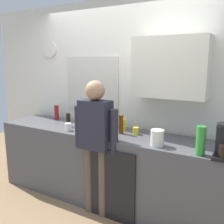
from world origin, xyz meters
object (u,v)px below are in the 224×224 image
object	(u,v)px
person_at_sink	(96,138)
bottle_red_vinegar	(57,112)
storage_canister	(157,138)
cup_yellow_cup	(136,131)
dish_soap	(124,125)
bottle_clear_soda	(201,141)
bottle_dark_sauce	(68,120)
bottle_amber_beer	(121,124)
cup_white_mug	(68,127)

from	to	relation	value
person_at_sink	bottle_red_vinegar	bearing A→B (deg)	156.24
bottle_red_vinegar	storage_canister	distance (m)	1.76
cup_yellow_cup	dish_soap	size ratio (longest dim) A/B	0.47
bottle_clear_soda	bottle_dark_sauce	bearing A→B (deg)	173.16
bottle_amber_beer	cup_yellow_cup	bearing A→B (deg)	18.26
cup_yellow_cup	bottle_dark_sauce	bearing A→B (deg)	-173.31
storage_canister	person_at_sink	size ratio (longest dim) A/B	0.11
cup_yellow_cup	dish_soap	world-z (taller)	dish_soap
bottle_clear_soda	storage_canister	distance (m)	0.45
bottle_red_vinegar	dish_soap	world-z (taller)	bottle_red_vinegar
bottle_amber_beer	storage_canister	size ratio (longest dim) A/B	1.35
bottle_clear_soda	dish_soap	xyz separation A→B (m)	(-1.01, 0.39, -0.06)
bottle_dark_sauce	cup_white_mug	world-z (taller)	bottle_dark_sauce
bottle_amber_beer	storage_canister	bearing A→B (deg)	-21.53
bottle_amber_beer	bottle_red_vinegar	bearing A→B (deg)	171.91
bottle_clear_soda	bottle_amber_beer	size ratio (longest dim) A/B	1.22
bottle_dark_sauce	bottle_red_vinegar	world-z (taller)	bottle_red_vinegar
bottle_clear_soda	dish_soap	size ratio (longest dim) A/B	1.56
person_at_sink	bottle_amber_beer	bearing A→B (deg)	67.27
bottle_dark_sauce	dish_soap	xyz separation A→B (m)	(0.75, 0.18, -0.01)
bottle_amber_beer	bottle_clear_soda	bearing A→B (deg)	-15.08
bottle_clear_soda	person_at_sink	bearing A→B (deg)	-176.73
bottle_clear_soda	bottle_amber_beer	bearing A→B (deg)	164.92
bottle_clear_soda	bottle_amber_beer	distance (m)	1.02
bottle_dark_sauce	person_at_sink	distance (m)	0.68
bottle_amber_beer	dish_soap	xyz separation A→B (m)	(-0.03, 0.12, -0.04)
bottle_red_vinegar	dish_soap	bearing A→B (deg)	-2.13
bottle_red_vinegar	storage_canister	xyz separation A→B (m)	(1.72, -0.38, -0.03)
bottle_red_vinegar	cup_white_mug	size ratio (longest dim) A/B	2.32
bottle_clear_soda	dish_soap	distance (m)	1.09
dish_soap	cup_yellow_cup	bearing A→B (deg)	-18.53
bottle_dark_sauce	storage_canister	size ratio (longest dim) A/B	1.06
storage_canister	person_at_sink	distance (m)	0.71
bottle_dark_sauce	cup_white_mug	size ratio (longest dim) A/B	1.89
person_at_sink	dish_soap	bearing A→B (deg)	76.78
bottle_clear_soda	cup_yellow_cup	world-z (taller)	bottle_clear_soda
cup_white_mug	bottle_clear_soda	bearing A→B (deg)	-1.59
bottle_clear_soda	bottle_red_vinegar	world-z (taller)	bottle_clear_soda
cup_white_mug	person_at_sink	distance (m)	0.51
bottle_amber_beer	person_at_sink	xyz separation A→B (m)	(-0.15, -0.33, -0.10)
bottle_dark_sauce	bottle_amber_beer	bearing A→B (deg)	3.98
bottle_amber_beer	cup_white_mug	xyz separation A→B (m)	(-0.64, -0.22, -0.07)
bottle_clear_soda	storage_canister	bearing A→B (deg)	173.29
bottle_red_vinegar	person_at_sink	xyz separation A→B (m)	(1.03, -0.50, -0.10)
bottle_clear_soda	bottle_amber_beer	xyz separation A→B (m)	(-0.98, 0.26, -0.02)
bottle_red_vinegar	bottle_dark_sauce	bearing A→B (deg)	-28.71
bottle_dark_sauce	cup_yellow_cup	size ratio (longest dim) A/B	2.12
dish_soap	person_at_sink	world-z (taller)	person_at_sink
cup_yellow_cup	storage_canister	xyz separation A→B (m)	(0.37, -0.27, 0.04)
cup_white_mug	cup_yellow_cup	bearing A→B (deg)	18.70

